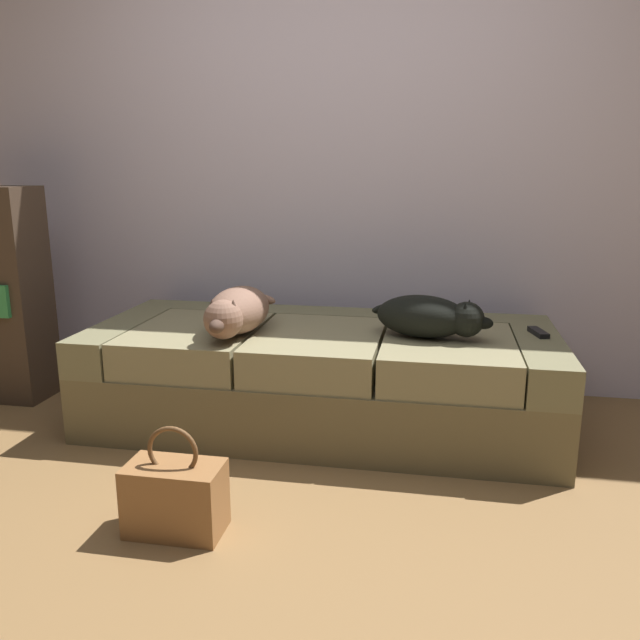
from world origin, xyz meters
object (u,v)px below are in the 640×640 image
at_px(tv_remote, 538,332).
at_px(dog_dark, 430,317).
at_px(couch, 322,376).
at_px(handbag, 175,497).
at_px(dog_tan, 237,311).

bearing_deg(tv_remote, dog_dark, -178.31).
distance_m(dog_dark, tv_remote, 0.50).
distance_m(couch, handbag, 1.07).
relative_size(dog_dark, tv_remote, 3.61).
height_order(couch, dog_tan, dog_tan).
xyz_separation_m(couch, dog_tan, (-0.36, -0.17, 0.34)).
xyz_separation_m(couch, tv_remote, (0.97, 0.06, 0.25)).
distance_m(couch, tv_remote, 1.00).
bearing_deg(tv_remote, couch, 169.10).
height_order(couch, handbag, couch).
bearing_deg(handbag, dog_tan, 93.10).
height_order(dog_tan, tv_remote, dog_tan).
distance_m(dog_tan, handbag, 0.96).
distance_m(dog_tan, dog_dark, 0.85).
height_order(couch, tv_remote, tv_remote).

